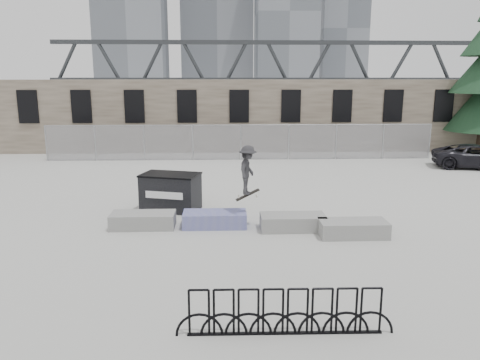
% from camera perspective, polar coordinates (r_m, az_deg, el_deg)
% --- Properties ---
extents(ground, '(120.00, 120.00, 0.00)m').
position_cam_1_polar(ground, '(14.84, 2.03, -5.83)').
color(ground, '#B9B9B4').
rests_on(ground, ground).
extents(stone_wall, '(36.00, 2.58, 4.50)m').
position_cam_1_polar(stone_wall, '(30.40, -0.19, 7.91)').
color(stone_wall, '#685A4C').
rests_on(stone_wall, ground).
extents(chainlink_fence, '(22.06, 0.06, 2.02)m').
position_cam_1_polar(chainlink_fence, '(26.82, 0.10, 4.69)').
color(chainlink_fence, gray).
rests_on(chainlink_fence, ground).
extents(planter_far_left, '(2.00, 0.90, 0.47)m').
position_cam_1_polar(planter_far_left, '(15.09, -11.74, -4.74)').
color(planter_far_left, gray).
rests_on(planter_far_left, ground).
extents(planter_center_left, '(2.00, 0.90, 0.47)m').
position_cam_1_polar(planter_center_left, '(14.89, -3.10, -4.72)').
color(planter_center_left, '#363AA3').
rests_on(planter_center_left, ground).
extents(planter_center_right, '(2.00, 0.90, 0.47)m').
position_cam_1_polar(planter_center_right, '(14.67, 6.45, -5.05)').
color(planter_center_right, gray).
rests_on(planter_center_right, ground).
extents(planter_offset, '(2.00, 0.90, 0.47)m').
position_cam_1_polar(planter_offset, '(14.38, 13.62, -5.70)').
color(planter_offset, gray).
rests_on(planter_offset, ground).
extents(dumpster, '(2.25, 1.72, 1.31)m').
position_cam_1_polar(dumpster, '(16.79, -8.45, -1.43)').
color(dumpster, black).
rests_on(dumpster, ground).
extents(bike_rack, '(4.04, 0.11, 0.90)m').
position_cam_1_polar(bike_rack, '(8.92, 5.55, -15.77)').
color(bike_rack, black).
rests_on(bike_rack, ground).
extents(skyline_towers, '(58.00, 28.00, 48.00)m').
position_cam_1_polar(skyline_towers, '(109.07, -2.29, 20.92)').
color(skyline_towers, slate).
rests_on(skyline_towers, ground).
extents(truss_bridge, '(70.00, 3.00, 9.80)m').
position_cam_1_polar(truss_bridge, '(69.93, 7.06, 11.90)').
color(truss_bridge, '#2D3033').
rests_on(truss_bridge, ground).
extents(suv, '(4.77, 3.07, 1.22)m').
position_cam_1_polar(suv, '(27.34, 26.96, 2.58)').
color(suv, black).
rests_on(suv, ground).
extents(skateboarder, '(0.83, 1.11, 1.73)m').
position_cam_1_polar(skateboarder, '(14.47, 0.94, 1.21)').
color(skateboarder, '#2A292C').
rests_on(skateboarder, ground).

